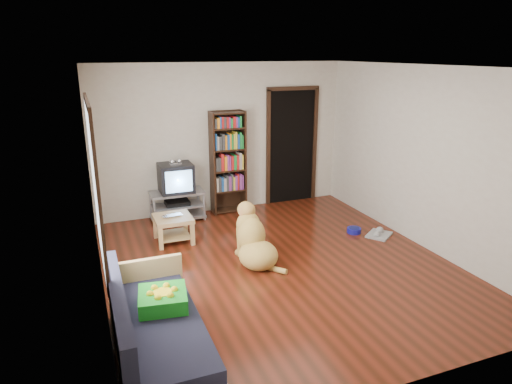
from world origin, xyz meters
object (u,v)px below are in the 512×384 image
object	(u,v)px
dog	(254,241)
dog_bowl	(354,230)
crt_tv	(176,177)
green_cushion	(163,299)
bookshelf	(228,157)
grey_rag	(379,235)
sofa	(155,336)
tv_stand	(177,204)
coffee_table	(173,224)
laptop	(173,217)

from	to	relation	value
dog	dog_bowl	bearing A→B (deg)	12.03
dog_bowl	crt_tv	bearing A→B (deg)	146.50
crt_tv	dog	size ratio (longest dim) A/B	0.58
green_cushion	crt_tv	world-z (taller)	crt_tv
green_cushion	bookshelf	size ratio (longest dim) A/B	0.25
grey_rag	crt_tv	distance (m)	3.45
dog	sofa	bearing A→B (deg)	-134.73
tv_stand	sofa	size ratio (longest dim) A/B	0.50
bookshelf	coffee_table	world-z (taller)	bookshelf
sofa	grey_rag	bearing A→B (deg)	25.02
sofa	dog	size ratio (longest dim) A/B	1.81
green_cushion	coffee_table	world-z (taller)	green_cushion
dog_bowl	grey_rag	xyz separation A→B (m)	(0.30, -0.25, -0.03)
sofa	dog	xyz separation A→B (m)	(1.59, 1.61, 0.05)
grey_rag	sofa	world-z (taller)	sofa
dog_bowl	grey_rag	bearing A→B (deg)	-39.81
laptop	coffee_table	distance (m)	0.14
green_cushion	dog	world-z (taller)	dog
laptop	dog	world-z (taller)	dog
laptop	dog_bowl	bearing A→B (deg)	-23.88
crt_tv	dog	bearing A→B (deg)	-73.17
coffee_table	dog	bearing A→B (deg)	-51.54
crt_tv	dog_bowl	bearing A→B (deg)	-33.50
dog_bowl	tv_stand	distance (m)	2.98
tv_stand	crt_tv	world-z (taller)	crt_tv
laptop	coffee_table	world-z (taller)	laptop
laptop	grey_rag	world-z (taller)	laptop
green_cushion	bookshelf	bearing A→B (deg)	71.21
tv_stand	bookshelf	distance (m)	1.20
bookshelf	dog	size ratio (longest dim) A/B	1.81
laptop	grey_rag	size ratio (longest dim) A/B	0.74
laptop	dog_bowl	distance (m)	2.85
dog_bowl	coffee_table	world-z (taller)	coffee_table
coffee_table	tv_stand	bearing A→B (deg)	74.40
bookshelf	sofa	world-z (taller)	bookshelf
laptop	dog	xyz separation A→B (m)	(0.88, -1.07, -0.11)
dog_bowl	coffee_table	xyz separation A→B (m)	(-2.75, 0.70, 0.24)
dog_bowl	dog	size ratio (longest dim) A/B	0.22
coffee_table	dog	world-z (taller)	dog
dog_bowl	green_cushion	bearing A→B (deg)	-151.84
green_cushion	crt_tv	size ratio (longest dim) A/B	0.78
bookshelf	coffee_table	distance (m)	1.73
crt_tv	grey_rag	bearing A→B (deg)	-34.23
grey_rag	dog	distance (m)	2.19
sofa	laptop	bearing A→B (deg)	75.03
crt_tv	sofa	bearing A→B (deg)	-104.93
tv_stand	dog	size ratio (longest dim) A/B	0.91
green_cushion	dog_bowl	xyz separation A→B (m)	(3.34, 1.79, -0.46)
grey_rag	dog_bowl	bearing A→B (deg)	140.19
dog_bowl	bookshelf	bearing A→B (deg)	131.83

